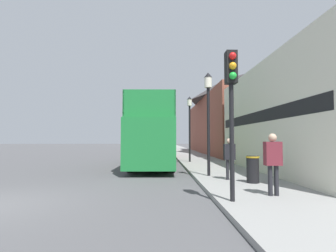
{
  "coord_description": "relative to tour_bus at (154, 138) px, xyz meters",
  "views": [
    {
      "loc": [
        4.46,
        -6.88,
        1.71
      ],
      "look_at": [
        5.0,
        9.37,
        2.54
      ],
      "focal_mm": 28.0,
      "sensor_mm": 36.0,
      "label": 1
    }
  ],
  "objects": [
    {
      "name": "lamp_post_nearest",
      "position": [
        2.49,
        -5.41,
        1.49
      ],
      "size": [
        0.35,
        0.35,
        4.52
      ],
      "color": "black",
      "rests_on": "sidewalk"
    },
    {
      "name": "ground_plane",
      "position": [
        -4.11,
        11.13,
        -1.78
      ],
      "size": [
        144.0,
        144.0,
        0.0
      ],
      "primitive_type": "plane",
      "color": "#4C4C4F"
    },
    {
      "name": "litter_bin",
      "position": [
        3.73,
        -7.31,
        -1.13
      ],
      "size": [
        0.48,
        0.48,
        0.97
      ],
      "color": "black",
      "rests_on": "sidewalk"
    },
    {
      "name": "brick_terrace_rear",
      "position": [
        8.16,
        13.53,
        2.65
      ],
      "size": [
        6.0,
        21.14,
        8.87
      ],
      "color": "brown",
      "rests_on": "ground_plane"
    },
    {
      "name": "lamp_post_second",
      "position": [
        2.49,
        1.69,
        1.55
      ],
      "size": [
        0.35,
        0.35,
        4.63
      ],
      "color": "black",
      "rests_on": "sidewalk"
    },
    {
      "name": "pedestrian_second",
      "position": [
        3.09,
        -6.56,
        -0.67
      ],
      "size": [
        0.42,
        0.23,
        1.61
      ],
      "color": "#232328",
      "rests_on": "sidewalk"
    },
    {
      "name": "pedestrian_nearest",
      "position": [
        3.54,
        -9.46,
        -0.6
      ],
      "size": [
        0.46,
        0.25,
        1.74
      ],
      "color": "#232328",
      "rests_on": "sidewalk"
    },
    {
      "name": "parked_car_ahead_of_bus",
      "position": [
        0.74,
        7.4,
        -1.07
      ],
      "size": [
        1.88,
        4.6,
        1.5
      ],
      "rotation": [
        0.0,
        0.0,
        -0.03
      ],
      "color": "maroon",
      "rests_on": "ground_plane"
    },
    {
      "name": "sidewalk",
      "position": [
        3.5,
        8.13,
        -1.71
      ],
      "size": [
        3.32,
        108.0,
        0.14
      ],
      "color": "gray",
      "rests_on": "ground_plane"
    },
    {
      "name": "traffic_signal",
      "position": [
        2.21,
        -10.09,
        1.19
      ],
      "size": [
        0.28,
        0.42,
        3.87
      ],
      "color": "black",
      "rests_on": "sidewalk"
    },
    {
      "name": "pub_white_frontage",
      "position": [
        8.15,
        -3.83,
        0.92
      ],
      "size": [
        6.01,
        12.44,
        5.4
      ],
      "color": "beige",
      "rests_on": "ground_plane"
    },
    {
      "name": "tour_bus",
      "position": [
        0.0,
        0.0,
        0.0
      ],
      "size": [
        2.75,
        9.93,
        4.03
      ],
      "rotation": [
        0.0,
        0.0,
        -0.03
      ],
      "color": "#1E7A38",
      "rests_on": "ground_plane"
    }
  ]
}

